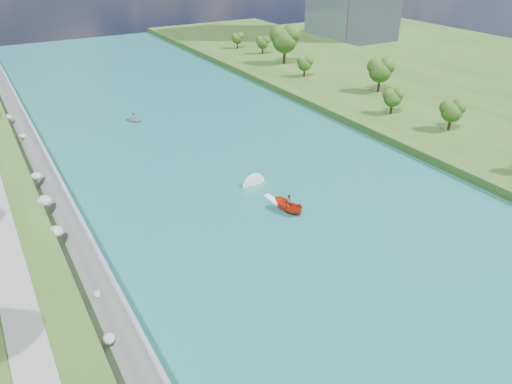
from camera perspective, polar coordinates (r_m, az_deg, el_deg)
ground at (r=59.38m, az=7.80°, el=-5.73°), size 260.00×260.00×0.00m
river_water at (r=73.86m, az=-1.58°, el=1.70°), size 55.00×240.00×0.10m
berm_east at (r=104.82m, az=23.11°, el=7.91°), size 44.00×240.00×1.50m
riprap_bank at (r=65.29m, az=-21.49°, el=-2.39°), size 4.22×236.00×4.27m
trees_east at (r=93.17m, az=22.38°, el=9.46°), size 16.92×136.10×11.61m
motorboat at (r=65.47m, az=3.09°, el=-1.19°), size 3.60×19.16×2.09m
raft at (r=98.83m, az=-13.75°, el=8.07°), size 3.73×4.03×1.62m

